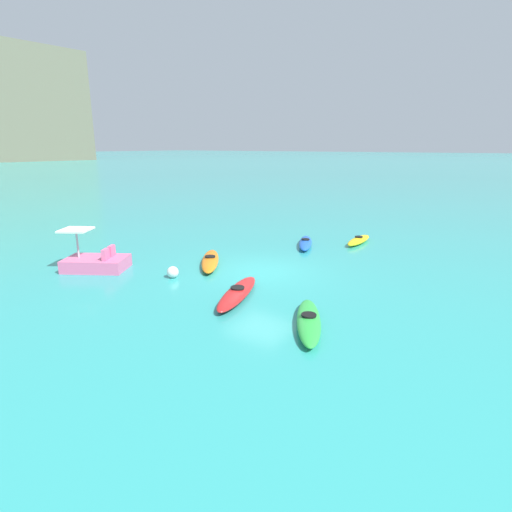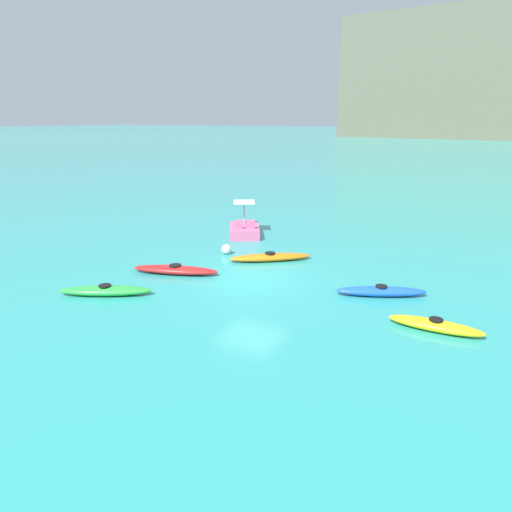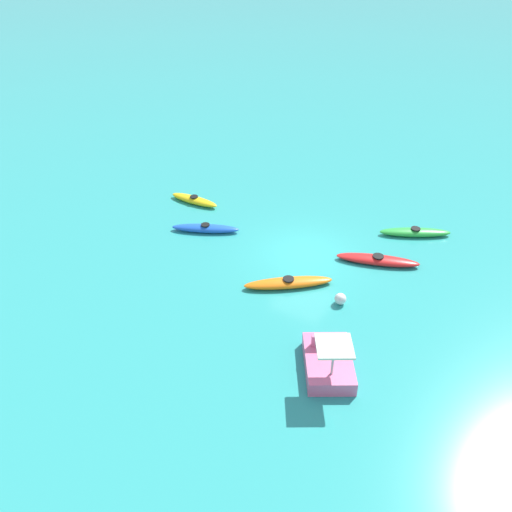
{
  "view_description": "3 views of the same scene",
  "coord_description": "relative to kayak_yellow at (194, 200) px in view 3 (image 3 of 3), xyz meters",
  "views": [
    {
      "loc": [
        -13.05,
        -8.7,
        4.88
      ],
      "look_at": [
        0.99,
        0.96,
        0.28
      ],
      "focal_mm": 28.77,
      "sensor_mm": 36.0,
      "label": 1
    },
    {
      "loc": [
        8.27,
        -14.61,
        5.9
      ],
      "look_at": [
        -0.3,
        0.97,
        0.59
      ],
      "focal_mm": 32.64,
      "sensor_mm": 36.0,
      "label": 2
    },
    {
      "loc": [
        -7.96,
        17.75,
        12.87
      ],
      "look_at": [
        1.57,
        1.56,
        0.3
      ],
      "focal_mm": 37.99,
      "sensor_mm": 36.0,
      "label": 3
    }
  ],
  "objects": [
    {
      "name": "ground_plane",
      "position": [
        -6.9,
        1.4,
        -0.16
      ],
      "size": [
        600.0,
        600.0,
        0.0
      ],
      "primitive_type": "plane",
      "color": "teal"
    },
    {
      "name": "kayak_yellow",
      "position": [
        0.0,
        0.0,
        0.0
      ],
      "size": [
        2.67,
        0.66,
        0.37
      ],
      "color": "yellow",
      "rests_on": "ground_plane"
    },
    {
      "name": "kayak_red",
      "position": [
        -9.76,
        0.45,
        -0.0
      ],
      "size": [
        3.48,
        1.81,
        0.37
      ],
      "color": "red",
      "rests_on": "ground_plane"
    },
    {
      "name": "kayak_blue",
      "position": [
        -2.07,
        1.99,
        -0.0
      ],
      "size": [
        3.05,
        1.91,
        0.37
      ],
      "color": "blue",
      "rests_on": "ground_plane"
    },
    {
      "name": "kayak_green",
      "position": [
        -10.45,
        -2.54,
        -0.0
      ],
      "size": [
        3.11,
        2.12,
        0.37
      ],
      "color": "green",
      "rests_on": "ground_plane"
    },
    {
      "name": "kayak_orange",
      "position": [
        -7.28,
        3.77,
        -0.0
      ],
      "size": [
        3.21,
        2.7,
        0.37
      ],
      "color": "orange",
      "rests_on": "ground_plane"
    },
    {
      "name": "pedal_boat_pink",
      "position": [
        -10.48,
        7.09,
        0.17
      ],
      "size": [
        2.52,
        2.83,
        1.68
      ],
      "color": "pink",
      "rests_on": "ground_plane"
    },
    {
      "name": "buoy_white",
      "position": [
        -9.48,
        3.75,
        0.06
      ],
      "size": [
        0.45,
        0.45,
        0.45
      ],
      "primitive_type": "sphere",
      "color": "white",
      "rests_on": "ground_plane"
    }
  ]
}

